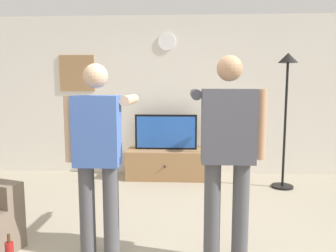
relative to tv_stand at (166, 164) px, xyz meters
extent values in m
cube|color=silver|center=(0.16, 0.35, 1.11)|extent=(6.40, 0.10, 2.70)
cube|color=#997047|center=(0.00, 0.00, 0.00)|extent=(1.28, 0.54, 0.48)
sphere|color=black|center=(0.00, -0.29, 0.02)|extent=(0.04, 0.04, 0.04)
cube|color=black|center=(0.00, 0.05, 0.53)|extent=(1.02, 0.06, 0.58)
cube|color=blue|center=(0.00, 0.02, 0.53)|extent=(0.96, 0.01, 0.52)
cylinder|color=white|center=(0.00, 0.29, 2.02)|extent=(0.29, 0.03, 0.29)
cube|color=#997047|center=(-1.55, 0.30, 1.51)|extent=(0.60, 0.04, 0.61)
cylinder|color=black|center=(1.80, -0.44, -0.22)|extent=(0.32, 0.32, 0.03)
cylinder|color=black|center=(1.80, -0.44, 0.71)|extent=(0.04, 0.04, 1.83)
cone|color=black|center=(1.80, -0.44, 1.69)|extent=(0.28, 0.28, 0.14)
cylinder|color=#4C4C51|center=(-0.56, -2.56, 0.19)|extent=(0.14, 0.14, 0.85)
cylinder|color=#4C4C51|center=(-0.34, -2.56, 0.19)|extent=(0.14, 0.14, 0.85)
cube|color=#3F60AD|center=(-0.45, -2.56, 0.91)|extent=(0.39, 0.22, 0.61)
sphere|color=tan|center=(-0.45, -2.56, 1.39)|extent=(0.21, 0.21, 0.21)
cylinder|color=tan|center=(-0.69, -2.56, 0.93)|extent=(0.09, 0.09, 0.58)
cylinder|color=tan|center=(-0.21, -2.27, 1.17)|extent=(0.09, 0.58, 0.09)
cube|color=white|center=(-0.21, -1.95, 1.17)|extent=(0.04, 0.12, 0.04)
cylinder|color=#4C4C51|center=(0.55, -2.63, 0.21)|extent=(0.14, 0.14, 0.90)
cylinder|color=#4C4C51|center=(0.79, -2.63, 0.21)|extent=(0.14, 0.14, 0.90)
cube|color=#4C4C56|center=(0.67, -2.63, 0.97)|extent=(0.44, 0.22, 0.61)
sphere|color=tan|center=(0.67, -2.63, 1.44)|extent=(0.21, 0.21, 0.21)
cylinder|color=#4C4C56|center=(0.41, -2.34, 1.23)|extent=(0.09, 0.58, 0.09)
cube|color=white|center=(0.41, -2.02, 1.23)|extent=(0.04, 0.12, 0.04)
cylinder|color=tan|center=(0.94, -2.63, 0.99)|extent=(0.09, 0.09, 0.58)
cylinder|color=#4C2814|center=(-1.10, -2.91, 0.08)|extent=(0.02, 0.02, 0.07)
camera|label=1|loc=(0.31, -5.34, 1.32)|focal=35.11mm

